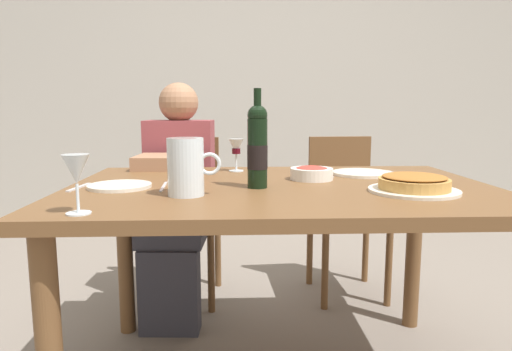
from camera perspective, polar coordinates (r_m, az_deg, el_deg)
back_wall at (r=3.91m, az=-0.15°, el=13.95°), size 8.00×0.10×2.80m
dining_table at (r=1.63m, az=3.13°, el=-4.38°), size 1.50×1.00×0.76m
wine_bottle at (r=1.54m, az=0.18°, el=3.72°), size 0.07×0.07×0.34m
water_pitcher at (r=1.42m, az=-8.83°, el=0.66°), size 0.17×0.11×0.18m
baked_tart at (r=1.56m, az=19.38°, el=-0.99°), size 0.29×0.29×0.06m
salad_bowl at (r=1.74m, az=7.04°, el=0.37°), size 0.16×0.16×0.05m
wine_glass_left_diner at (r=1.24m, az=-21.81°, el=0.48°), size 0.07×0.07×0.16m
wine_glass_right_diner at (r=1.95m, az=-2.53°, el=3.45°), size 0.07×0.07×0.14m
dinner_plate_left_setting at (r=1.62m, az=-16.86°, el=-1.28°), size 0.22×0.22×0.01m
dinner_plate_right_setting at (r=1.91m, az=13.27°, el=0.28°), size 0.24×0.24×0.01m
fork_left_setting at (r=1.66m, az=-21.50°, el=-1.39°), size 0.03×0.16×0.00m
knife_left_setting at (r=1.59m, az=-11.62°, el=-1.39°), size 0.02×0.18×0.00m
knife_right_setting at (r=1.95m, az=17.51°, el=0.20°), size 0.03×0.18×0.00m
spoon_right_setting at (r=1.87m, az=8.84°, el=0.15°), size 0.03×0.16×0.00m
chair_left at (r=2.52m, az=-8.99°, el=-3.83°), size 0.42×0.42×0.87m
diner_left at (r=2.27m, az=-10.02°, el=-2.15°), size 0.35×0.52×1.16m
chair_right at (r=2.59m, az=11.06°, el=-3.58°), size 0.43×0.43×0.87m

